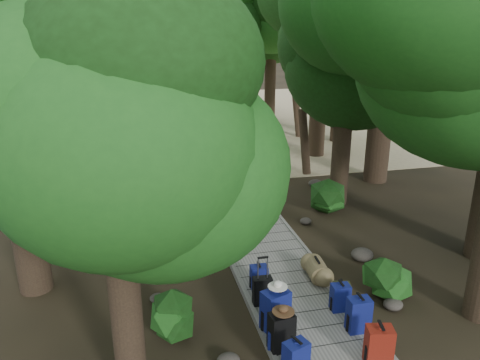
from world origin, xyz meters
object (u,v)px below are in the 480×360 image
object	(u,v)px
duffel_right_khaki	(317,270)
backpack_left_b	(281,330)
backpack_right_c	(340,296)
backpack_right_a	(379,344)
backpack_left_a	(296,358)
suitcase_on_boardwalk	(262,291)
lone_suitcase_on_sand	(217,150)
sun_lounger	(268,137)
backpack_right_b	(359,313)
backpack_left_d	(259,275)
kayak	(122,148)
backpack_left_c	(275,309)
backpack_right_d	(341,293)

from	to	relation	value
duffel_right_khaki	backpack_left_b	bearing A→B (deg)	-120.49
backpack_right_c	backpack_right_a	bearing A→B (deg)	-88.63
backpack_left_a	suitcase_on_boardwalk	distance (m)	2.04
suitcase_on_boardwalk	lone_suitcase_on_sand	bearing A→B (deg)	87.22
backpack_right_a	backpack_left_a	bearing A→B (deg)	-168.59
sun_lounger	backpack_right_b	bearing A→B (deg)	-82.02
backpack_left_d	duffel_right_khaki	world-z (taller)	backpack_left_d
backpack_right_b	kayak	xyz separation A→B (m)	(-4.13, 13.81, -0.29)
backpack_right_c	lone_suitcase_on_sand	xyz separation A→B (m)	(-0.25, 11.30, -0.08)
backpack_left_c	backpack_right_d	size ratio (longest dim) A/B	1.69
backpack_right_a	lone_suitcase_on_sand	world-z (taller)	backpack_right_a
backpack_right_d	lone_suitcase_on_sand	bearing A→B (deg)	106.32
suitcase_on_boardwalk	kayak	distance (m)	12.89
backpack_left_a	sun_lounger	size ratio (longest dim) A/B	0.43
backpack_left_b	backpack_left_c	xyz separation A→B (m)	(0.06, 0.52, 0.06)
backpack_left_a	kayak	bearing A→B (deg)	81.53
backpack_right_d	duffel_right_khaki	size ratio (longest dim) A/B	0.79
backpack_left_a	backpack_right_d	bearing A→B (deg)	28.35
backpack_left_d	duffel_right_khaki	xyz separation A→B (m)	(1.30, 0.03, -0.05)
sun_lounger	backpack_left_a	bearing A→B (deg)	-86.99
backpack_right_b	backpack_right_c	distance (m)	0.67
backpack_left_c	duffel_right_khaki	xyz separation A→B (m)	(1.40, 1.47, -0.22)
backpack_right_d	suitcase_on_boardwalk	bearing A→B (deg)	179.92
backpack_left_b	duffel_right_khaki	xyz separation A→B (m)	(1.46, 1.99, -0.16)
kayak	backpack_left_d	bearing A→B (deg)	-54.15
backpack_left_d	backpack_left_b	bearing A→B (deg)	-92.46
backpack_left_a	kayak	world-z (taller)	backpack_left_a
backpack_left_a	backpack_right_c	xyz separation A→B (m)	(1.45, 1.51, -0.05)
lone_suitcase_on_sand	sun_lounger	xyz separation A→B (m)	(2.76, 1.88, -0.05)
backpack_right_a	backpack_right_c	distance (m)	1.54
backpack_left_a	backpack_left_c	size ratio (longest dim) A/B	0.81
backpack_left_b	sun_lounger	bearing A→B (deg)	66.49
backpack_left_b	duffel_right_khaki	world-z (taller)	backpack_left_b
backpack_right_d	backpack_left_a	bearing A→B (deg)	-118.40
backpack_left_b	kayak	bearing A→B (deg)	92.96
backpack_left_c	backpack_right_b	size ratio (longest dim) A/B	1.22
backpack_left_c	backpack_right_a	distance (m)	1.83
kayak	sun_lounger	world-z (taller)	sun_lounger
backpack_right_b	backpack_right_d	distance (m)	0.81
backpack_left_c	sun_lounger	distance (m)	14.04
backpack_left_c	backpack_right_b	world-z (taller)	backpack_left_c
backpack_left_b	backpack_right_d	world-z (taller)	backpack_left_b
backpack_left_a	backpack_left_b	world-z (taller)	backpack_left_b
backpack_right_d	duffel_right_khaki	world-z (taller)	backpack_right_d
backpack_right_b	backpack_right_d	world-z (taller)	backpack_right_b
backpack_right_c	duffel_right_khaki	xyz separation A→B (m)	(0.00, 1.17, -0.08)
backpack_left_b	backpack_right_b	distance (m)	1.51
backpack_left_a	backpack_left_d	world-z (taller)	backpack_left_a
backpack_left_c	backpack_left_d	distance (m)	1.46
backpack_left_b	duffel_right_khaki	size ratio (longest dim) A/B	1.16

